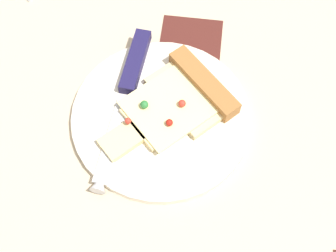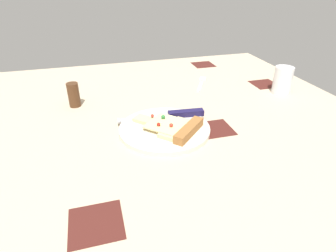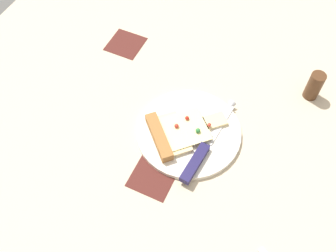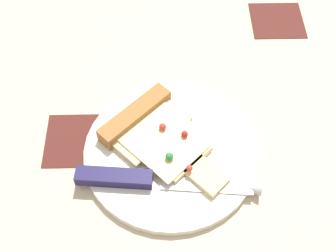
# 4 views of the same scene
# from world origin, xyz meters

# --- Properties ---
(ground_plane) EXTENTS (1.30, 1.30, 0.03)m
(ground_plane) POSITION_xyz_m (-0.00, -0.00, -0.01)
(ground_plane) COLOR #C6B293
(ground_plane) RESTS_ON ground
(plate) EXTENTS (0.24, 0.24, 0.01)m
(plate) POSITION_xyz_m (-0.00, -0.04, 0.01)
(plate) COLOR silver
(plate) RESTS_ON ground_plane
(pizza_slice) EXTENTS (0.18, 0.18, 0.02)m
(pizza_slice) POSITION_xyz_m (-0.02, -0.05, 0.02)
(pizza_slice) COLOR beige
(pizza_slice) RESTS_ON plate
(knife) EXTENTS (0.04, 0.24, 0.02)m
(knife) POSITION_xyz_m (0.05, -0.06, 0.02)
(knife) COLOR silver
(knife) RESTS_ON plate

